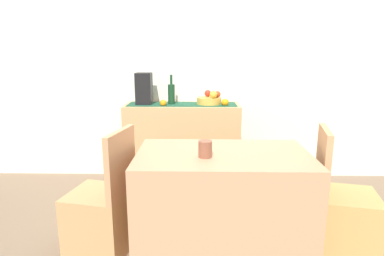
% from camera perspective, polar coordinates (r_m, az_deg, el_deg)
% --- Properties ---
extents(ground_plane, '(6.40, 6.40, 0.02)m').
position_cam_1_polar(ground_plane, '(2.85, -0.14, -16.60)').
color(ground_plane, '#7D6652').
rests_on(ground_plane, ground).
extents(room_wall_rear, '(6.40, 0.06, 2.70)m').
position_cam_1_polar(room_wall_rear, '(3.66, 0.29, 12.22)').
color(room_wall_rear, silver).
rests_on(room_wall_rear, ground).
extents(sideboard_console, '(1.20, 0.42, 0.87)m').
position_cam_1_polar(sideboard_console, '(3.54, -1.66, -2.85)').
color(sideboard_console, tan).
rests_on(sideboard_console, ground).
extents(table_runner, '(1.13, 0.32, 0.01)m').
position_cam_1_polar(table_runner, '(3.44, -1.71, 4.16)').
color(table_runner, '#1D4E37').
rests_on(table_runner, sideboard_console).
extents(fruit_bowl, '(0.26, 0.26, 0.07)m').
position_cam_1_polar(fruit_bowl, '(3.44, 2.99, 4.76)').
color(fruit_bowl, gold).
rests_on(fruit_bowl, table_runner).
extents(apple_left, '(0.07, 0.07, 0.07)m').
position_cam_1_polar(apple_left, '(3.44, 4.44, 5.87)').
color(apple_left, '#AE3D19').
rests_on(apple_left, fruit_bowl).
extents(apple_front, '(0.08, 0.08, 0.08)m').
position_cam_1_polar(apple_front, '(3.36, 3.73, 5.82)').
color(apple_front, gold).
rests_on(apple_front, fruit_bowl).
extents(apple_rear, '(0.07, 0.07, 0.07)m').
position_cam_1_polar(apple_rear, '(3.50, 2.76, 6.05)').
color(apple_rear, red).
rests_on(apple_rear, fruit_bowl).
extents(wine_bottle, '(0.07, 0.07, 0.31)m').
position_cam_1_polar(wine_bottle, '(3.44, -3.60, 5.99)').
color(wine_bottle, '#153A21').
rests_on(wine_bottle, sideboard_console).
extents(coffee_maker, '(0.16, 0.18, 0.33)m').
position_cam_1_polar(coffee_maker, '(3.47, -8.34, 6.78)').
color(coffee_maker, black).
rests_on(coffee_maker, sideboard_console).
extents(orange_loose_near_bowl, '(0.07, 0.07, 0.07)m').
position_cam_1_polar(orange_loose_near_bowl, '(3.34, -5.02, 4.36)').
color(orange_loose_near_bowl, orange).
rests_on(orange_loose_near_bowl, sideboard_console).
extents(orange_loose_far, '(0.07, 0.07, 0.07)m').
position_cam_1_polar(orange_loose_far, '(3.36, 5.78, 4.46)').
color(orange_loose_far, orange).
rests_on(orange_loose_far, sideboard_console).
extents(dining_table, '(1.16, 0.71, 0.74)m').
position_cam_1_polar(dining_table, '(2.35, 5.25, -13.03)').
color(dining_table, tan).
rests_on(dining_table, ground).
extents(coffee_cup, '(0.09, 0.09, 0.11)m').
position_cam_1_polar(coffee_cup, '(2.10, 2.30, -3.67)').
color(coffee_cup, brown).
rests_on(coffee_cup, dining_table).
extents(chair_near_window, '(0.47, 0.47, 0.90)m').
position_cam_1_polar(chair_near_window, '(2.48, -15.36, -14.65)').
color(chair_near_window, tan).
rests_on(chair_near_window, ground).
extents(chair_by_corner, '(0.48, 0.48, 0.90)m').
position_cam_1_polar(chair_by_corner, '(2.59, 24.74, -14.13)').
color(chair_by_corner, tan).
rests_on(chair_by_corner, ground).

